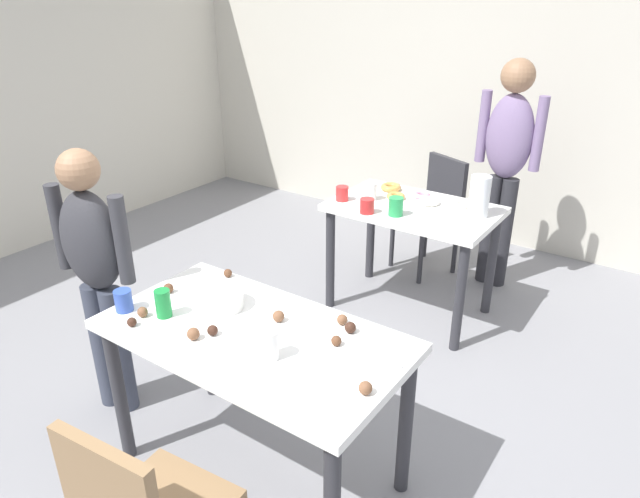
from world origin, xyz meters
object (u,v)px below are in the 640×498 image
at_px(soda_can, 163,303).
at_px(dining_table_far, 413,224).
at_px(chair_far_table, 434,208).
at_px(person_adult_far, 507,155).
at_px(person_girl_near, 96,266).
at_px(pitcher_far, 479,196).
at_px(dining_table_near, 254,353).
at_px(mixing_bowl, 221,299).

bearing_deg(soda_can, dining_table_far, 81.36).
height_order(chair_far_table, person_adult_far, person_adult_far).
xyz_separation_m(person_girl_near, soda_can, (0.53, -0.05, -0.01)).
xyz_separation_m(dining_table_far, person_girl_near, (-0.80, -1.76, 0.19)).
bearing_deg(soda_can, person_girl_near, 174.42).
relative_size(person_girl_near, pitcher_far, 5.48).
bearing_deg(soda_can, dining_table_near, 17.30).
relative_size(dining_table_near, pitcher_far, 5.03).
bearing_deg(chair_far_table, dining_table_near, -83.69).
bearing_deg(pitcher_far, chair_far_table, 131.19).
bearing_deg(dining_table_near, chair_far_table, 96.31).
bearing_deg(mixing_bowl, pitcher_far, 72.72).
bearing_deg(dining_table_far, mixing_bowl, -94.56).
distance_m(dining_table_near, chair_far_table, 2.39).
relative_size(soda_can, pitcher_far, 0.48).
distance_m(chair_far_table, pitcher_far, 0.91).
bearing_deg(chair_far_table, person_adult_far, 3.60).
xyz_separation_m(person_adult_far, soda_can, (-0.61, -2.52, -0.16)).
distance_m(chair_far_table, mixing_bowl, 2.31).
height_order(dining_table_near, person_girl_near, person_girl_near).
relative_size(dining_table_near, soda_can, 10.39).
bearing_deg(soda_can, chair_far_table, 87.13).
xyz_separation_m(dining_table_near, pitcher_far, (0.28, 1.75, 0.23)).
relative_size(person_adult_far, pitcher_far, 6.37).
height_order(soda_can, pitcher_far, pitcher_far).
xyz_separation_m(chair_far_table, person_adult_far, (0.48, 0.03, 0.47)).
xyz_separation_m(soda_can, pitcher_far, (0.67, 1.87, 0.07)).
distance_m(mixing_bowl, pitcher_far, 1.75).
relative_size(dining_table_near, mixing_bowl, 6.56).
xyz_separation_m(chair_far_table, soda_can, (-0.12, -2.49, 0.31)).
bearing_deg(person_girl_near, chair_far_table, 75.00).
bearing_deg(person_girl_near, mixing_bowl, 12.02).
xyz_separation_m(chair_far_table, mixing_bowl, (0.02, -2.29, 0.29)).
height_order(person_adult_far, mixing_bowl, person_adult_far).
bearing_deg(person_adult_far, chair_far_table, -176.40).
relative_size(dining_table_near, person_adult_far, 0.79).
relative_size(chair_far_table, person_adult_far, 0.54).
distance_m(dining_table_near, mixing_bowl, 0.29).
xyz_separation_m(mixing_bowl, soda_can, (-0.15, -0.20, 0.02)).
xyz_separation_m(dining_table_near, person_adult_far, (0.22, 2.40, 0.33)).
height_order(dining_table_far, chair_far_table, chair_far_table).
distance_m(person_girl_near, pitcher_far, 2.17).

